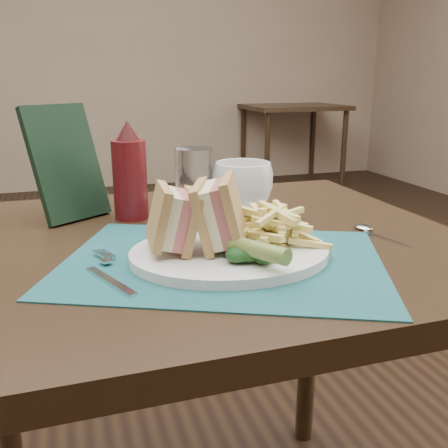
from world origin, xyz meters
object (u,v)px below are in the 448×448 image
Objects in this scene: sandwich_half_a at (159,219)px; sandwich_half_b at (206,212)px; table_main at (202,422)px; coffee_cup at (243,186)px; table_bg_right at (292,144)px; check_presenter at (66,163)px; saucer at (242,211)px; drinking_glass at (194,181)px; plate at (230,253)px; placemat at (223,261)px; ketchup_bottle at (130,171)px.

sandwich_half_b is at bearing 0.29° from sandwich_half_a.
coffee_cup reaches higher than table_main.
table_bg_right is 4.07× the size of check_presenter.
table_main is 0.42m from saucer.
drinking_glass is 0.25m from check_presenter.
coffee_cup is at bearing 45.04° from table_main.
drinking_glass reaches higher than sandwich_half_a.
table_bg_right is 4.25m from sandwich_half_b.
sandwich_half_a is at bearing -133.67° from saucer.
plate is (0.02, -0.12, 0.38)m from table_main.
placemat is 3.92× the size of coffee_cup.
sandwich_half_b is at bearing -117.06° from table_bg_right.
plate is 0.27m from coffee_cup.
drinking_glass is at bearing -118.12° from table_bg_right.
check_presenter is at bearing 122.98° from placemat.
table_bg_right is 4.26m from placemat.
plate is 0.07m from sandwich_half_b.
placemat is 4.31× the size of sandwich_half_b.
check_presenter is at bearing 116.44° from sandwich_half_a.
plate is at bearing -68.26° from ketchup_bottle.
table_main is 1.93× the size of placemat.
coffee_cup is (0.21, 0.22, -0.01)m from sandwich_half_a.
plate is 0.31m from ketchup_bottle.
sandwich_half_a reaches higher than saucer.
check_presenter is at bearing 130.08° from plate.
check_presenter is (-2.11, -3.46, 0.48)m from table_bg_right.
sandwich_half_a is 0.28m from drinking_glass.
drinking_glass is (-0.09, 0.03, 0.01)m from coffee_cup.
saucer is 0.35m from check_presenter.
coffee_cup is (0.14, 0.22, -0.01)m from sandwich_half_b.
drinking_glass is at bearing -43.48° from check_presenter.
table_bg_right is 4.24m from plate.
sandwich_half_b reaches higher than placemat.
check_presenter is (-0.19, 0.30, 0.04)m from sandwich_half_b.
coffee_cup is (0.00, 0.00, 0.05)m from saucer.
placemat is 0.31m from ketchup_bottle.
plate is 2.77× the size of sandwich_half_b.
placemat is 2.11× the size of check_presenter.
check_presenter is (-0.24, 0.04, 0.04)m from drinking_glass.
check_presenter is at bearing 166.97° from saucer.
drinking_glass reaches higher than plate.
plate is 2.00× the size of saucer.
ketchup_bottle is (-2.00, -3.50, 0.47)m from table_bg_right.
table_bg_right is at bearing 63.31° from placemat.
ketchup_bottle reaches higher than coffee_cup.
placemat is at bearing -116.69° from table_bg_right.
table_bg_right is 4.00m from drinking_glass.
table_main is at bearing 52.10° from sandwich_half_a.
check_presenter reaches higher than sandwich_half_a.
saucer is 0.81× the size of ketchup_bottle.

